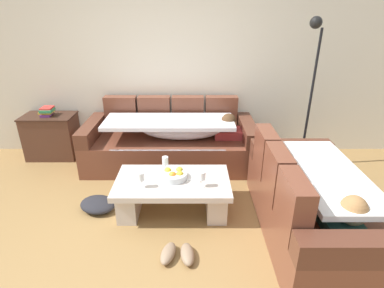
% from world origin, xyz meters
% --- Properties ---
extents(ground_plane, '(14.00, 14.00, 0.00)m').
position_xyz_m(ground_plane, '(0.00, 0.00, 0.00)').
color(ground_plane, olive).
extents(back_wall, '(9.00, 0.10, 2.70)m').
position_xyz_m(back_wall, '(0.00, 2.15, 1.35)').
color(back_wall, beige).
rests_on(back_wall, ground_plane).
extents(couch_along_wall, '(2.30, 0.92, 0.88)m').
position_xyz_m(couch_along_wall, '(0.20, 1.62, 0.33)').
color(couch_along_wall, brown).
rests_on(couch_along_wall, ground_plane).
extents(couch_near_window, '(0.92, 1.80, 0.88)m').
position_xyz_m(couch_near_window, '(1.60, 0.16, 0.33)').
color(couch_near_window, brown).
rests_on(couch_near_window, ground_plane).
extents(coffee_table, '(1.20, 0.68, 0.38)m').
position_xyz_m(coffee_table, '(0.26, 0.51, 0.24)').
color(coffee_table, beige).
rests_on(coffee_table, ground_plane).
extents(fruit_bowl, '(0.28, 0.28, 0.10)m').
position_xyz_m(fruit_bowl, '(0.28, 0.55, 0.42)').
color(fruit_bowl, silver).
rests_on(fruit_bowl, coffee_table).
extents(wine_glass_near_left, '(0.07, 0.07, 0.17)m').
position_xyz_m(wine_glass_near_left, '(-0.04, 0.37, 0.50)').
color(wine_glass_near_left, silver).
rests_on(wine_glass_near_left, coffee_table).
extents(wine_glass_near_right, '(0.07, 0.07, 0.17)m').
position_xyz_m(wine_glass_near_right, '(0.57, 0.39, 0.50)').
color(wine_glass_near_right, silver).
rests_on(wine_glass_near_right, coffee_table).
extents(wine_glass_far_back, '(0.07, 0.07, 0.17)m').
position_xyz_m(wine_glass_far_back, '(0.17, 0.72, 0.50)').
color(wine_glass_far_back, silver).
rests_on(wine_glass_far_back, coffee_table).
extents(open_magazine, '(0.33, 0.28, 0.01)m').
position_xyz_m(open_magazine, '(0.45, 0.60, 0.39)').
color(open_magazine, white).
rests_on(open_magazine, coffee_table).
extents(side_cabinet, '(0.72, 0.44, 0.64)m').
position_xyz_m(side_cabinet, '(-1.58, 1.85, 0.32)').
color(side_cabinet, '#503022').
rests_on(side_cabinet, ground_plane).
extents(book_stack_on_cabinet, '(0.19, 0.22, 0.12)m').
position_xyz_m(book_stack_on_cabinet, '(-1.58, 1.85, 0.70)').
color(book_stack_on_cabinet, '#72337F').
rests_on(book_stack_on_cabinet, side_cabinet).
extents(floor_lamp, '(0.33, 0.31, 1.95)m').
position_xyz_m(floor_lamp, '(1.94, 1.51, 1.12)').
color(floor_lamp, black).
rests_on(floor_lamp, ground_plane).
extents(pair_of_shoes, '(0.33, 0.30, 0.09)m').
position_xyz_m(pair_of_shoes, '(0.34, -0.19, 0.04)').
color(pair_of_shoes, '#8C7259').
rests_on(pair_of_shoes, ground_plane).
extents(crumpled_garment, '(0.50, 0.46, 0.12)m').
position_xyz_m(crumpled_garment, '(-0.57, 0.53, 0.06)').
color(crumpled_garment, '#232328').
rests_on(crumpled_garment, ground_plane).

